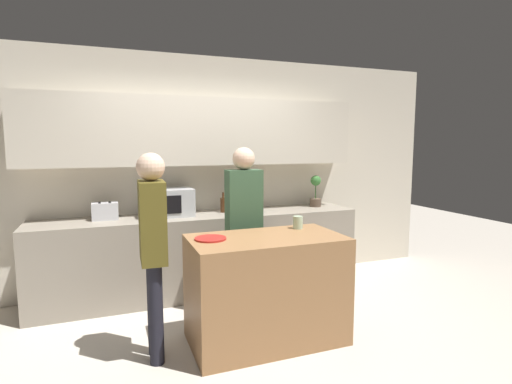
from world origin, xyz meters
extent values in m
plane|color=beige|center=(0.00, 0.00, 0.00)|extent=(14.00, 14.00, 0.00)
cube|color=beige|center=(0.00, 1.74, 1.35)|extent=(6.40, 0.08, 2.70)
cube|color=beige|center=(0.00, 1.54, 1.83)|extent=(3.74, 0.32, 0.75)
cube|color=gray|center=(0.00, 1.39, 0.45)|extent=(3.60, 0.62, 0.90)
cube|color=#996B42|center=(0.24, 0.10, 0.46)|extent=(1.29, 0.71, 0.91)
cube|color=#B7BABC|center=(-0.37, 1.46, 1.05)|extent=(0.52, 0.38, 0.30)
cube|color=black|center=(-0.42, 1.26, 1.05)|extent=(0.31, 0.01, 0.19)
cube|color=silver|center=(-1.02, 1.46, 0.99)|extent=(0.26, 0.16, 0.18)
cube|color=black|center=(-1.07, 1.46, 1.08)|extent=(0.02, 0.11, 0.01)
cube|color=black|center=(-0.97, 1.46, 1.08)|extent=(0.02, 0.11, 0.01)
cylinder|color=brown|center=(1.47, 1.46, 0.95)|extent=(0.14, 0.14, 0.10)
cylinder|color=#38662D|center=(1.47, 1.46, 1.09)|extent=(0.01, 0.01, 0.18)
sphere|color=#3D7A38|center=(1.47, 1.46, 1.23)|extent=(0.13, 0.13, 0.13)
cylinder|color=#472814|center=(0.26, 1.46, 0.98)|extent=(0.07, 0.07, 0.17)
cylinder|color=#472814|center=(0.26, 1.46, 1.10)|extent=(0.02, 0.02, 0.07)
cylinder|color=#472814|center=(0.36, 1.49, 1.00)|extent=(0.06, 0.06, 0.21)
cylinder|color=#472814|center=(0.36, 1.49, 1.15)|extent=(0.02, 0.02, 0.08)
cylinder|color=black|center=(0.42, 1.34, 0.99)|extent=(0.08, 0.08, 0.17)
cylinder|color=black|center=(0.42, 1.34, 1.11)|extent=(0.03, 0.03, 0.07)
cylinder|color=#472814|center=(0.51, 1.42, 0.99)|extent=(0.09, 0.09, 0.18)
cylinder|color=#472814|center=(0.51, 1.42, 1.11)|extent=(0.03, 0.03, 0.07)
cylinder|color=#194723|center=(0.61, 1.31, 1.00)|extent=(0.07, 0.07, 0.19)
cylinder|color=#194723|center=(0.61, 1.31, 1.13)|extent=(0.03, 0.03, 0.08)
cylinder|color=red|center=(-0.22, 0.17, 0.92)|extent=(0.26, 0.26, 0.01)
cylinder|color=#B0CCA8|center=(0.63, 0.29, 0.97)|extent=(0.09, 0.09, 0.12)
cylinder|color=black|center=(0.33, 0.71, 0.40)|extent=(0.11, 0.11, 0.80)
cylinder|color=black|center=(0.17, 0.71, 0.40)|extent=(0.11, 0.11, 0.80)
cube|color=#38593C|center=(0.25, 0.71, 1.12)|extent=(0.34, 0.20, 0.64)
sphere|color=beige|center=(0.25, 0.71, 1.55)|extent=(0.22, 0.22, 0.22)
cylinder|color=black|center=(-0.68, 0.21, 0.39)|extent=(0.11, 0.11, 0.79)
cylinder|color=black|center=(-0.69, 0.05, 0.39)|extent=(0.11, 0.11, 0.79)
cube|color=brown|center=(-0.68, 0.13, 1.10)|extent=(0.20, 0.35, 0.62)
sphere|color=beige|center=(-0.68, 0.13, 1.52)|extent=(0.21, 0.21, 0.21)
camera|label=1|loc=(-1.00, -2.94, 1.69)|focal=28.00mm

